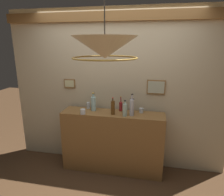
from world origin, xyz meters
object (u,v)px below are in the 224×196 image
liquor_bottle_vodka (132,107)px  liquor_bottle_mezcal (113,108)px  glass_tumbler_highball (88,105)px  liquor_bottle_brandy (125,110)px  pendant_lamp (105,48)px  liquor_bottle_gin (93,103)px  glass_tumbler_shot (141,110)px  liquor_bottle_tequila (132,106)px  liquor_bottle_whiskey (121,106)px  glass_tumbler_rocks (83,112)px

liquor_bottle_vodka → liquor_bottle_mezcal: 0.28m
liquor_bottle_mezcal → glass_tumbler_highball: liquor_bottle_mezcal is taller
liquor_bottle_brandy → pendant_lamp: 1.26m
liquor_bottle_mezcal → pendant_lamp: size_ratio=0.42×
liquor_bottle_gin → glass_tumbler_shot: (0.75, 0.05, -0.09)m
liquor_bottle_vodka → glass_tumbler_shot: 0.22m
liquor_bottle_tequila → pendant_lamp: (-0.17, -1.04, 0.88)m
liquor_bottle_whiskey → liquor_bottle_brandy: bearing=-66.4°
liquor_bottle_brandy → liquor_bottle_vodka: 0.11m
liquor_bottle_tequila → glass_tumbler_rocks: 0.75m
liquor_bottle_vodka → glass_tumbler_rocks: (-0.73, -0.09, -0.09)m
liquor_bottle_vodka → glass_tumbler_highball: liquor_bottle_vodka is taller
liquor_bottle_tequila → liquor_bottle_vodka: liquor_bottle_vodka is taller
liquor_bottle_gin → liquor_bottle_mezcal: size_ratio=1.10×
glass_tumbler_rocks → liquor_bottle_gin: bearing=59.3°
liquor_bottle_tequila → liquor_bottle_mezcal: liquor_bottle_tequila is taller
liquor_bottle_brandy → liquor_bottle_whiskey: size_ratio=1.00×
liquor_bottle_tequila → liquor_bottle_brandy: bearing=-119.5°
liquor_bottle_brandy → glass_tumbler_rocks: liquor_bottle_brandy is taller
liquor_bottle_vodka → liquor_bottle_gin: bearing=170.7°
liquor_bottle_gin → glass_tumbler_shot: bearing=3.9°
liquor_bottle_vodka → pendant_lamp: bearing=-100.8°
glass_tumbler_shot → liquor_bottle_brandy: bearing=-139.4°
liquor_bottle_vodka → liquor_bottle_whiskey: bearing=137.5°
liquor_bottle_whiskey → pendant_lamp: bearing=-89.2°
liquor_bottle_brandy → glass_tumbler_rocks: bearing=-175.9°
liquor_bottle_gin → liquor_bottle_tequila: bearing=1.0°
liquor_bottle_brandy → pendant_lamp: size_ratio=0.38×
glass_tumbler_highball → glass_tumbler_shot: (0.86, -0.04, -0.02)m
liquor_bottle_mezcal → glass_tumbler_shot: 0.45m
liquor_bottle_whiskey → liquor_bottle_mezcal: liquor_bottle_mezcal is taller
glass_tumbler_shot → liquor_bottle_tequila: bearing=-163.8°
liquor_bottle_tequila → liquor_bottle_mezcal: (-0.27, -0.12, -0.01)m
glass_tumbler_highball → glass_tumbler_shot: 0.87m
liquor_bottle_mezcal → pendant_lamp: 1.28m
glass_tumbler_rocks → liquor_bottle_vodka: bearing=6.8°
liquor_bottle_whiskey → pendant_lamp: (0.02, -1.10, 0.92)m
liquor_bottle_mezcal → glass_tumbler_highball: size_ratio=2.57×
liquor_bottle_whiskey → liquor_bottle_tequila: bearing=-19.4°
liquor_bottle_mezcal → liquor_bottle_vodka: bearing=2.2°
liquor_bottle_mezcal → liquor_bottle_whiskey: bearing=64.1°
liquor_bottle_gin → glass_tumbler_shot: 0.75m
liquor_bottle_vodka → liquor_bottle_mezcal: liquor_bottle_vodka is taller
liquor_bottle_brandy → pendant_lamp: (-0.08, -0.88, 0.90)m
glass_tumbler_rocks → glass_tumbler_shot: glass_tumbler_rocks is taller
liquor_bottle_whiskey → liquor_bottle_mezcal: bearing=-115.9°
liquor_bottle_tequila → pendant_lamp: pendant_lamp is taller
liquor_bottle_mezcal → glass_tumbler_rocks: bearing=-170.3°
liquor_bottle_brandy → liquor_bottle_gin: size_ratio=0.82×
liquor_bottle_gin → liquor_bottle_whiskey: size_ratio=1.22×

